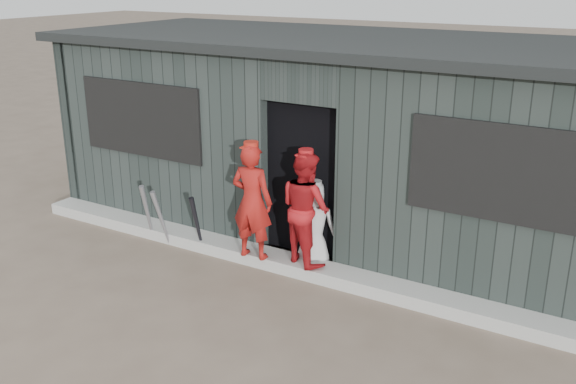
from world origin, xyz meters
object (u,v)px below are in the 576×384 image
Objects in this scene: bat_left at (148,213)px; player_red_right at (306,208)px; bat_right at (197,224)px; player_grey_back at (314,226)px; player_red_left at (252,202)px; dugout at (352,137)px; bat_mid at (161,218)px.

player_red_right is (2.23, 0.27, 0.41)m from bat_left.
player_grey_back is (1.48, 0.38, 0.16)m from bat_right.
player_red_left reaches higher than bat_left.
player_red_left reaches higher than player_red_right.
dugout is at bearing 55.79° from bat_right.
player_red_right is 0.16× the size of dugout.
bat_left is 0.60× the size of player_red_left.
player_red_left reaches higher than player_grey_back.
bat_mid is 2.06m from player_grey_back.
player_red_right is (1.98, 0.29, 0.43)m from bat_mid.
bat_mid is 0.59× the size of player_red_right.
bat_mid is (0.26, -0.03, -0.02)m from bat_left.
bat_right is 1.54m from player_red_right.
player_red_left is 0.64m from player_red_right.
bat_right is 0.72× the size of player_grey_back.
bat_mid is 0.52m from bat_right.
player_red_left is 1.04× the size of player_red_right.
player_red_left is at bearing 3.55° from bat_mid.
player_red_left is 1.30× the size of player_grey_back.
bat_left reaches higher than bat_mid.
player_red_left is (1.63, 0.06, 0.44)m from bat_left.
bat_mid is at bearing -132.39° from dugout.
player_grey_back is (0.02, 0.18, -0.29)m from player_red_right.
dugout is at bearing -107.25° from player_red_left.
bat_mid is at bearing -6.26° from player_grey_back.
player_grey_back reaches higher than bat_left.
player_red_right reaches higher than bat_mid.
bat_right is 0.57× the size of player_red_right.
bat_right is (0.52, 0.09, -0.01)m from bat_mid.
dugout reaches higher than player_grey_back.
player_red_right is at bearing 6.79° from bat_left.
bat_mid is 1.45m from player_red_left.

